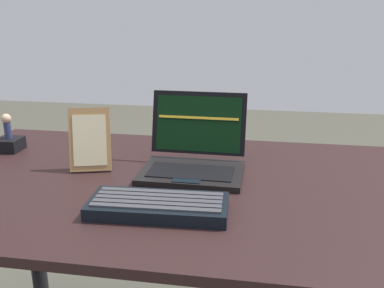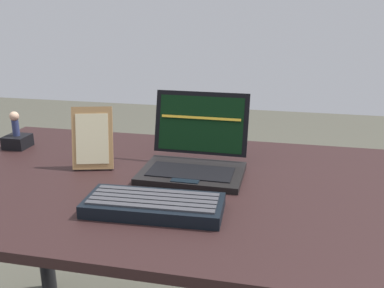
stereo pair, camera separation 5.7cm
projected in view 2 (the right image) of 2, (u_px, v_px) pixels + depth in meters
The scene contains 6 objects.
desk at pixel (215, 218), 1.18m from camera, with size 1.70×0.84×0.72m.
laptop_front at pixel (195, 157), 1.23m from camera, with size 0.29×0.26×0.22m.
external_keyboard at pixel (154, 205), 0.99m from camera, with size 0.33×0.15×0.04m.
photo_frame at pixel (93, 139), 1.24m from camera, with size 0.13×0.09×0.18m.
figurine_stand at pixel (18, 142), 1.45m from camera, with size 0.08×0.08×0.04m, color black.
figurine at pixel (15, 122), 1.43m from camera, with size 0.03×0.03×0.08m.
Camera 2 is at (0.16, -1.05, 1.18)m, focal length 39.51 mm.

